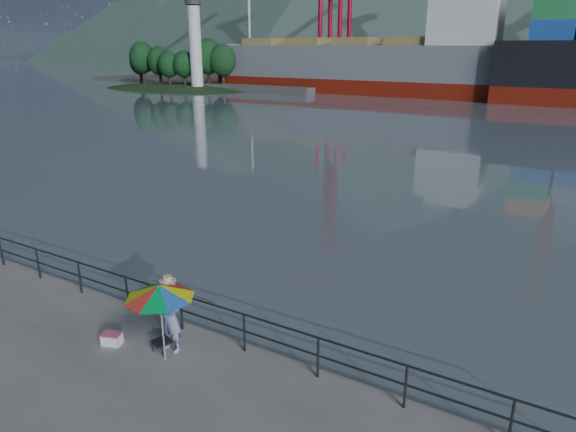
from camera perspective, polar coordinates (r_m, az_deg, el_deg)
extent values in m
cube|color=slate|center=(137.53, 27.77, 13.49)|extent=(500.00, 280.00, 0.00)
cylinder|color=#2D3033|center=(14.22, -14.90, -7.47)|extent=(22.00, 0.05, 0.05)
cylinder|color=#2D3033|center=(14.41, -14.76, -9.08)|extent=(22.00, 0.05, 0.05)
cube|color=#2D3033|center=(14.44, -14.74, -9.26)|extent=(22.00, 0.06, 1.00)
ellipsoid|color=#263F1E|center=(94.69, -12.45, 13.77)|extent=(48.00, 26.40, 8.40)
cylinder|color=white|center=(89.68, -10.25, 17.83)|extent=(2.00, 2.00, 13.00)
imported|color=#2B478A|center=(12.79, -12.92, -10.82)|extent=(0.72, 0.52, 1.83)
cylinder|color=white|center=(12.46, -13.78, -11.83)|extent=(0.04, 0.04, 1.79)
cone|color=red|center=(12.04, -14.11, -8.13)|extent=(1.89, 1.89, 0.33)
cube|color=black|center=(13.16, -13.83, -13.40)|extent=(0.50, 0.50, 0.05)
cube|color=#2D3033|center=(13.23, -13.79, -13.89)|extent=(0.33, 0.33, 0.21)
cube|color=white|center=(13.80, -18.97, -12.83)|extent=(0.53, 0.44, 0.27)
cylinder|color=black|center=(14.32, -11.18, -11.49)|extent=(0.64, 1.65, 1.24)
cube|color=maroon|center=(85.40, 7.75, 14.07)|extent=(49.71, 8.60, 2.50)
cube|color=slate|center=(85.21, 7.86, 16.58)|extent=(49.71, 8.60, 5.00)
cube|color=silver|center=(80.27, 19.21, 19.97)|extent=(9.00, 7.23, 7.00)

